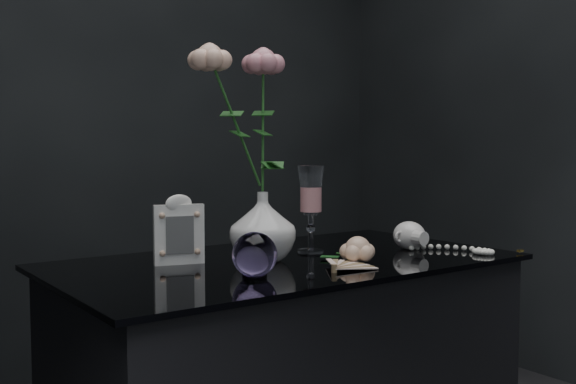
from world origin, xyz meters
TOP-DOWN VIEW (x-y plane):
  - vase at (-0.06, 0.06)m, footprint 0.15×0.15m
  - wine_glass at (0.10, 0.09)m, footprint 0.07×0.07m
  - picture_frame at (-0.23, 0.13)m, footprint 0.13×0.12m
  - paperweight at (-0.17, -0.09)m, footprint 0.11×0.11m
  - paper_fan at (-0.01, -0.14)m, footprint 0.23×0.19m
  - loose_rose at (0.10, -0.08)m, footprint 0.17×0.20m
  - pearl_jar at (0.34, -0.01)m, footprint 0.25×0.26m
  - roses at (-0.10, 0.06)m, footprint 0.24×0.13m

SIDE VIEW (x-z plane):
  - paper_fan at x=-0.01m, z-range 0.76..0.78m
  - loose_rose at x=0.10m, z-range 0.76..0.82m
  - pearl_jar at x=0.34m, z-range 0.76..0.84m
  - paperweight at x=-0.17m, z-range 0.76..0.85m
  - picture_frame at x=-0.23m, z-range 0.76..0.92m
  - vase at x=-0.06m, z-range 0.76..0.92m
  - wine_glass at x=0.10m, z-range 0.76..0.97m
  - roses at x=-0.10m, z-range 0.91..1.29m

